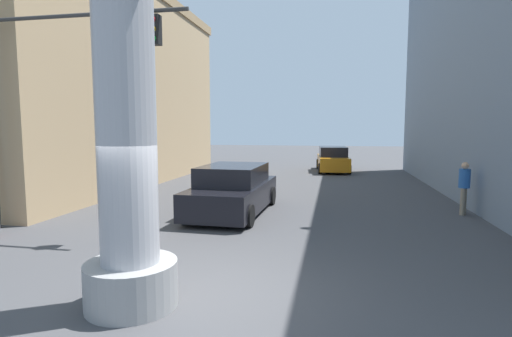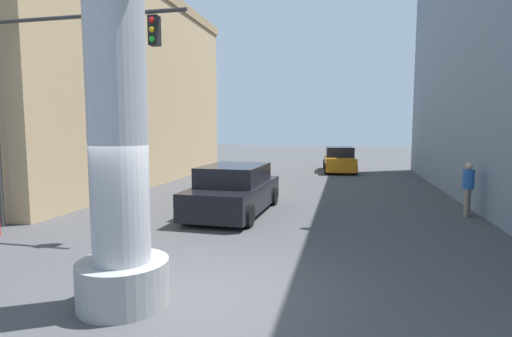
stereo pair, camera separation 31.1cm
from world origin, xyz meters
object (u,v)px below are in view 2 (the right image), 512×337
Objects in this scene: car_lead at (234,190)px; car_far at (339,160)px; street_lamp at (495,64)px; traffic_light_mast at (51,78)px; pedestrian_mid_right at (468,185)px; palm_tree_mid_left at (115,70)px; pedestrian_far_left at (176,161)px.

car_lead and car_far have the same top height.
street_lamp is 12.06m from traffic_light_mast.
street_lamp reaches higher than pedestrian_mid_right.
street_lamp is at bearing -71.30° from car_far.
pedestrian_mid_right is (11.28, 4.33, -3.06)m from traffic_light_mast.
car_far is (-4.38, 12.95, -3.79)m from street_lamp.
traffic_light_mast is 6.10m from car_lead.
street_lamp is 4.49× the size of pedestrian_mid_right.
traffic_light_mast reaches higher than car_far.
palm_tree_mid_left reaches higher than car_far.
pedestrian_mid_right is at bearing -27.40° from pedestrian_far_left.
pedestrian_mid_right is at bearing 20.98° from traffic_light_mast.
pedestrian_far_left is (-5.47, 7.76, 0.23)m from car_lead.
car_lead is 13.61m from car_far.
palm_tree_mid_left is (-9.51, -9.62, 4.53)m from car_far.
pedestrian_far_left is at bearing 77.34° from palm_tree_mid_left.
palm_tree_mid_left is 6.02m from pedestrian_far_left.
traffic_light_mast is 1.21× the size of car_far.
car_lead is 2.90× the size of pedestrian_far_left.
pedestrian_far_left is (0.93, 4.13, -4.29)m from palm_tree_mid_left.
palm_tree_mid_left is (-13.89, 3.33, 0.73)m from street_lamp.
street_lamp is at bearing -73.24° from pedestrian_mid_right.
pedestrian_far_left is (-8.58, -5.49, 0.24)m from car_far.
palm_tree_mid_left is (-2.35, 6.78, 1.23)m from traffic_light_mast.
traffic_light_mast is at bearing -113.59° from car_far.
street_lamp is 3.66m from pedestrian_mid_right.
car_far is (3.11, 13.25, -0.00)m from car_lead.
car_far is at bearing 108.70° from street_lamp.
pedestrian_far_left reaches higher than car_far.
palm_tree_mid_left reaches higher than street_lamp.
pedestrian_far_left reaches higher than car_lead.
car_far is 2.81× the size of pedestrian_far_left.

